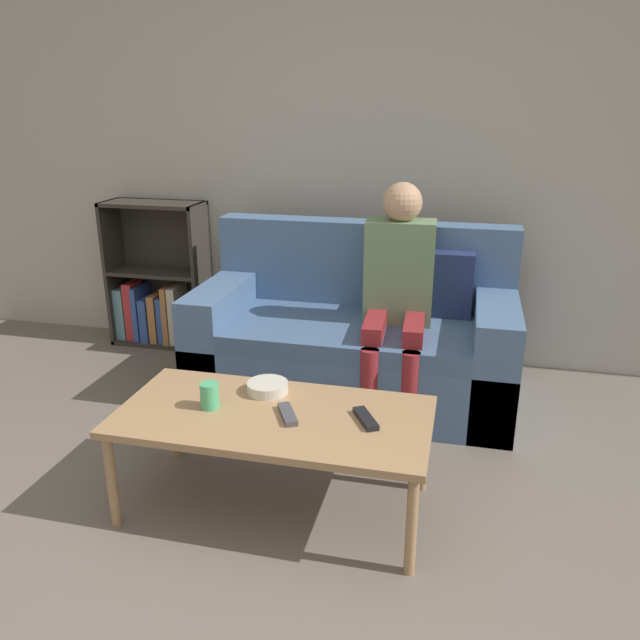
{
  "coord_description": "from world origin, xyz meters",
  "views": [
    {
      "loc": [
        0.66,
        -1.43,
        1.59
      ],
      "look_at": [
        0.03,
        1.2,
        0.63
      ],
      "focal_mm": 35.0,
      "sensor_mm": 36.0,
      "label": 1
    }
  ],
  "objects_px": {
    "bookshelf": "(158,290)",
    "person_adult": "(398,282)",
    "coffee_table": "(274,422)",
    "tv_remote_1": "(366,419)",
    "cup_near": "(210,396)",
    "snack_bowl": "(268,387)",
    "couch": "(356,341)",
    "tv_remote_0": "(288,414)"
  },
  "relations": [
    {
      "from": "bookshelf",
      "to": "person_adult",
      "type": "relative_size",
      "value": 0.81
    },
    {
      "from": "coffee_table",
      "to": "tv_remote_1",
      "type": "relative_size",
      "value": 7.19
    },
    {
      "from": "person_adult",
      "to": "cup_near",
      "type": "bearing_deg",
      "value": -122.64
    },
    {
      "from": "cup_near",
      "to": "coffee_table",
      "type": "bearing_deg",
      "value": 2.71
    },
    {
      "from": "tv_remote_1",
      "to": "snack_bowl",
      "type": "height_order",
      "value": "snack_bowl"
    },
    {
      "from": "snack_bowl",
      "to": "couch",
      "type": "bearing_deg",
      "value": 78.26
    },
    {
      "from": "coffee_table",
      "to": "bookshelf",
      "type": "bearing_deg",
      "value": 129.5
    },
    {
      "from": "bookshelf",
      "to": "coffee_table",
      "type": "distance_m",
      "value": 2.11
    },
    {
      "from": "couch",
      "to": "cup_near",
      "type": "height_order",
      "value": "couch"
    },
    {
      "from": "cup_near",
      "to": "person_adult",
      "type": "bearing_deg",
      "value": 60.19
    },
    {
      "from": "couch",
      "to": "coffee_table",
      "type": "xyz_separation_m",
      "value": [
        -0.12,
        -1.14,
        0.08
      ]
    },
    {
      "from": "bookshelf",
      "to": "tv_remote_1",
      "type": "xyz_separation_m",
      "value": [
        1.7,
        -1.6,
        0.07
      ]
    },
    {
      "from": "tv_remote_1",
      "to": "bookshelf",
      "type": "bearing_deg",
      "value": 107.17
    },
    {
      "from": "cup_near",
      "to": "tv_remote_0",
      "type": "height_order",
      "value": "cup_near"
    },
    {
      "from": "coffee_table",
      "to": "tv_remote_1",
      "type": "height_order",
      "value": "tv_remote_1"
    },
    {
      "from": "person_adult",
      "to": "snack_bowl",
      "type": "height_order",
      "value": "person_adult"
    },
    {
      "from": "coffee_table",
      "to": "snack_bowl",
      "type": "height_order",
      "value": "snack_bowl"
    },
    {
      "from": "couch",
      "to": "bookshelf",
      "type": "relative_size",
      "value": 1.78
    },
    {
      "from": "couch",
      "to": "bookshelf",
      "type": "distance_m",
      "value": 1.54
    },
    {
      "from": "bookshelf",
      "to": "tv_remote_1",
      "type": "height_order",
      "value": "bookshelf"
    },
    {
      "from": "person_adult",
      "to": "coffee_table",
      "type": "bearing_deg",
      "value": -111.31
    },
    {
      "from": "person_adult",
      "to": "tv_remote_0",
      "type": "xyz_separation_m",
      "value": [
        -0.29,
        -1.07,
        -0.26
      ]
    },
    {
      "from": "tv_remote_1",
      "to": "tv_remote_0",
      "type": "bearing_deg",
      "value": 157.24
    },
    {
      "from": "cup_near",
      "to": "tv_remote_0",
      "type": "bearing_deg",
      "value": -0.44
    },
    {
      "from": "cup_near",
      "to": "tv_remote_1",
      "type": "bearing_deg",
      "value": 3.05
    },
    {
      "from": "snack_bowl",
      "to": "tv_remote_0",
      "type": "bearing_deg",
      "value": -52.98
    },
    {
      "from": "bookshelf",
      "to": "coffee_table",
      "type": "bearing_deg",
      "value": -50.5
    },
    {
      "from": "person_adult",
      "to": "snack_bowl",
      "type": "xyz_separation_m",
      "value": [
        -0.43,
        -0.88,
        -0.25
      ]
    },
    {
      "from": "coffee_table",
      "to": "tv_remote_0",
      "type": "xyz_separation_m",
      "value": [
        0.06,
        -0.01,
        0.05
      ]
    },
    {
      "from": "couch",
      "to": "snack_bowl",
      "type": "height_order",
      "value": "couch"
    },
    {
      "from": "couch",
      "to": "bookshelf",
      "type": "height_order",
      "value": "bookshelf"
    },
    {
      "from": "person_adult",
      "to": "cup_near",
      "type": "distance_m",
      "value": 1.25
    },
    {
      "from": "couch",
      "to": "tv_remote_1",
      "type": "distance_m",
      "value": 1.15
    },
    {
      "from": "couch",
      "to": "coffee_table",
      "type": "relative_size",
      "value": 1.4
    },
    {
      "from": "bookshelf",
      "to": "cup_near",
      "type": "relative_size",
      "value": 9.17
    },
    {
      "from": "cup_near",
      "to": "tv_remote_1",
      "type": "height_order",
      "value": "cup_near"
    },
    {
      "from": "coffee_table",
      "to": "tv_remote_0",
      "type": "relative_size",
      "value": 7.14
    },
    {
      "from": "coffee_table",
      "to": "tv_remote_0",
      "type": "bearing_deg",
      "value": -13.23
    },
    {
      "from": "cup_near",
      "to": "bookshelf",
      "type": "bearing_deg",
      "value": 123.4
    },
    {
      "from": "couch",
      "to": "coffee_table",
      "type": "bearing_deg",
      "value": -96.07
    },
    {
      "from": "couch",
      "to": "person_adult",
      "type": "bearing_deg",
      "value": -19.64
    },
    {
      "from": "cup_near",
      "to": "snack_bowl",
      "type": "relative_size",
      "value": 0.61
    }
  ]
}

